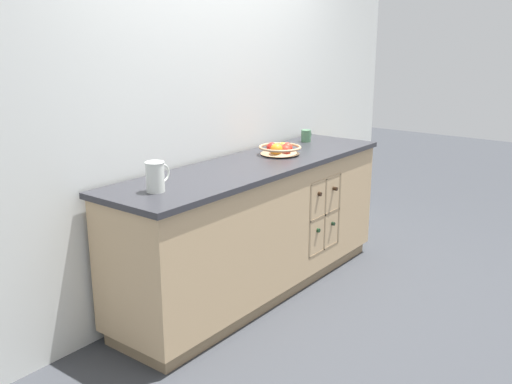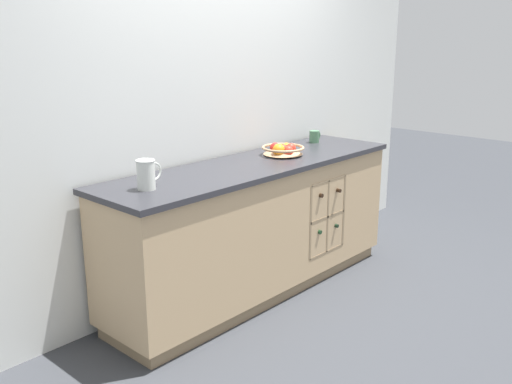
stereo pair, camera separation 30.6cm
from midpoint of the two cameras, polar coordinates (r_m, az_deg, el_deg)
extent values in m
plane|color=#383A3F|center=(4.03, -2.20, -9.78)|extent=(14.00, 14.00, 0.00)
cube|color=silver|center=(3.91, -6.42, 8.83)|extent=(4.67, 0.06, 2.55)
cube|color=#8B7354|center=(4.02, -2.21, -9.20)|extent=(2.21, 0.50, 0.09)
cube|color=tan|center=(3.85, -2.28, -3.28)|extent=(2.27, 0.56, 0.79)
cube|color=#2D2D33|center=(3.74, -2.34, 2.67)|extent=(2.31, 0.60, 0.03)
cube|color=#8B7354|center=(4.08, 3.61, -2.09)|extent=(0.40, 0.01, 0.53)
cube|color=#8B7354|center=(3.89, 2.61, -2.93)|extent=(0.02, 0.10, 0.53)
cube|color=#8B7354|center=(4.21, 5.71, -1.56)|extent=(0.02, 0.10, 0.53)
cube|color=#8B7354|center=(4.14, 4.15, -5.69)|extent=(0.40, 0.10, 0.02)
cube|color=#8B7354|center=(4.05, 4.22, -2.22)|extent=(0.40, 0.10, 0.02)
cube|color=#8B7354|center=(3.98, 4.30, 1.39)|extent=(0.40, 0.10, 0.02)
cube|color=#8B7354|center=(4.05, 4.22, -2.22)|extent=(0.02, 0.10, 0.53)
cylinder|color=#19381E|center=(4.07, 1.92, -3.36)|extent=(0.08, 0.21, 0.08)
cylinder|color=#19381E|center=(3.99, 3.65, -3.78)|extent=(0.03, 0.09, 0.03)
cylinder|color=black|center=(4.21, 3.73, -2.78)|extent=(0.07, 0.19, 0.07)
cylinder|color=black|center=(4.14, 5.29, -3.13)|extent=(0.03, 0.08, 0.03)
cylinder|color=black|center=(3.98, 2.16, 0.17)|extent=(0.08, 0.19, 0.08)
cylinder|color=black|center=(3.90, 3.79, -0.16)|extent=(0.03, 0.08, 0.03)
cylinder|color=black|center=(4.13, 3.90, 0.66)|extent=(0.07, 0.19, 0.07)
cylinder|color=black|center=(4.06, 5.49, 0.36)|extent=(0.03, 0.08, 0.03)
cylinder|color=tan|center=(3.98, 0.21, 3.79)|extent=(0.13, 0.13, 0.01)
cone|color=tan|center=(3.97, 0.21, 4.23)|extent=(0.27, 0.27, 0.05)
torus|color=tan|center=(3.97, 0.21, 4.48)|extent=(0.30, 0.30, 0.02)
sphere|color=red|center=(3.97, 0.17, 4.32)|extent=(0.07, 0.07, 0.07)
sphere|color=red|center=(3.91, 0.78, 4.16)|extent=(0.07, 0.07, 0.07)
sphere|color=red|center=(3.99, 0.96, 4.41)|extent=(0.07, 0.07, 0.07)
sphere|color=gold|center=(4.04, 0.54, 4.51)|extent=(0.07, 0.07, 0.07)
sphere|color=red|center=(4.00, -0.60, 4.43)|extent=(0.07, 0.07, 0.07)
sphere|color=orange|center=(3.90, -0.16, 4.23)|extent=(0.09, 0.09, 0.09)
cylinder|color=silver|center=(3.10, -12.86, 1.46)|extent=(0.10, 0.10, 0.16)
torus|color=silver|center=(3.08, -12.95, 2.87)|extent=(0.10, 0.10, 0.01)
torus|color=silver|center=(3.13, -12.13, 1.79)|extent=(0.11, 0.01, 0.11)
cylinder|color=#4C7A56|center=(4.46, 3.07, 5.62)|extent=(0.08, 0.08, 0.09)
torus|color=#4C7A56|center=(4.50, 3.36, 5.71)|extent=(0.07, 0.01, 0.07)
camera|label=1|loc=(0.15, -92.31, -0.65)|focal=40.00mm
camera|label=2|loc=(0.15, 87.69, 0.65)|focal=40.00mm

